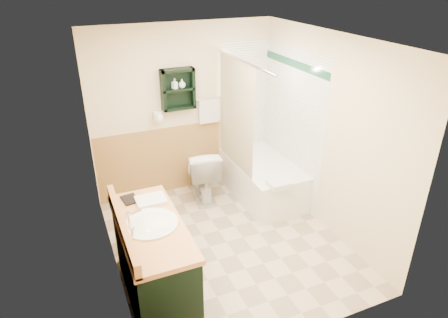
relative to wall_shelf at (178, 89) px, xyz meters
The scene contains 25 objects.
floor 2.09m from the wall_shelf, 85.93° to the right, with size 3.00×3.00×0.00m, color #CAB493.
back_wall 0.38m from the wall_shelf, 48.99° to the left, with size 2.60×0.04×2.40m, color #FFEEC7.
left_wall 1.89m from the wall_shelf, 130.97° to the right, with size 0.04×3.00×2.40m, color #FFEEC7.
right_wall 2.03m from the wall_shelf, 44.70° to the right, with size 0.04×3.00×2.40m, color #FFEEC7.
ceiling 1.66m from the wall_shelf, 85.93° to the right, with size 2.60×3.00×0.04m, color white.
wainscot_left 2.12m from the wall_shelf, 130.14° to the right, with size 2.98×2.98×1.00m, color #B6874A, non-canonical shape.
wainscot_back 1.06m from the wall_shelf, 38.66° to the left, with size 2.58×2.58×1.00m, color #B6874A, non-canonical shape.
mirror_frame 2.28m from the wall_shelf, 120.90° to the right, with size 1.30×1.30×1.00m, color #976031, non-canonical shape.
mirror_glass 2.28m from the wall_shelf, 120.79° to the right, with size 1.20×1.20×0.90m, color white, non-canonical shape.
tile_right 1.61m from the wall_shelf, 25.39° to the right, with size 1.50×1.50×2.10m, color white, non-canonical shape.
tile_back 1.23m from the wall_shelf, ahead, with size 0.95×0.95×2.10m, color white, non-canonical shape.
tile_accent 1.56m from the wall_shelf, 25.55° to the right, with size 1.50×1.50×0.10m, color #15492E, non-canonical shape.
wall_shelf is the anchor object (origin of this frame).
hair_dryer 0.46m from the wall_shelf, behind, with size 0.10×0.24×0.18m, color white, non-canonical shape.
towel_bar 0.49m from the wall_shelf, ahead, with size 0.40×0.06×0.40m, color silver, non-canonical shape.
curtain_rod 1.01m from the wall_shelf, 46.11° to the right, with size 0.03×0.03×1.60m, color silver.
shower_curtain 0.89m from the wall_shelf, 37.30° to the right, with size 1.05×1.05×1.70m, color #BBB28D, non-canonical shape.
vanity 2.38m from the wall_shelf, 115.28° to the right, with size 0.59×1.35×0.86m, color black.
bathtub 1.73m from the wall_shelf, 27.68° to the right, with size 0.80×1.50×0.53m, color white.
toilet 1.22m from the wall_shelf, 56.79° to the right, with size 0.43×0.78×0.76m, color white.
counter_towel 1.84m from the wall_shelf, 117.73° to the right, with size 0.30×0.23×0.04m, color silver.
vanity_book 1.86m from the wall_shelf, 127.03° to the right, with size 0.15×0.02×0.20m, color black.
tub_towel 1.82m from the wall_shelf, 55.39° to the right, with size 0.27×0.22×0.07m, color silver.
soap_bottle_a 0.06m from the wall_shelf, behind, with size 0.06×0.13×0.06m, color white.
soap_bottle_b 0.08m from the wall_shelf, ahead, with size 0.09×0.12×0.09m, color white.
Camera 1 is at (-1.58, -3.59, 3.03)m, focal length 32.00 mm.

